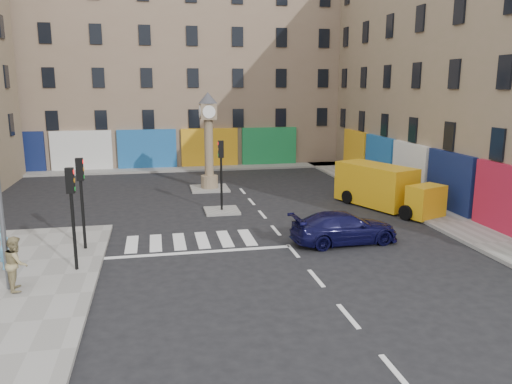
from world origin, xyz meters
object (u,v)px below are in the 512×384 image
object	(u,v)px
traffic_light_island	(221,164)
clock_pillar	(209,135)
pedestrian_blue	(4,246)
pedestrian_tan	(16,263)
navy_sedan	(344,228)
traffic_light_left_near	(72,202)
yellow_van	(384,187)
traffic_light_left_far	(81,189)

from	to	relation	value
traffic_light_island	clock_pillar	distance (m)	6.07
traffic_light_island	pedestrian_blue	distance (m)	11.48
traffic_light_island	pedestrian_tan	size ratio (longest dim) A/B	2.08
navy_sedan	pedestrian_tan	distance (m)	12.68
traffic_light_left_near	traffic_light_island	xyz separation A→B (m)	(6.30, 7.80, -0.03)
traffic_light_left_near	pedestrian_tan	bearing A→B (deg)	-136.31
yellow_van	pedestrian_tan	world-z (taller)	yellow_van
traffic_light_left_near	navy_sedan	distance (m)	11.01
traffic_light_left_far	navy_sedan	distance (m)	10.95
navy_sedan	pedestrian_tan	xyz separation A→B (m)	(-12.32, -2.96, 0.37)
traffic_light_left_near	clock_pillar	bearing A→B (deg)	65.45
traffic_light_island	yellow_van	distance (m)	9.01
traffic_light_left_far	navy_sedan	size ratio (longest dim) A/B	0.80
yellow_van	pedestrian_blue	distance (m)	18.75
traffic_light_left_far	traffic_light_island	bearing A→B (deg)	40.60
pedestrian_blue	pedestrian_tan	size ratio (longest dim) A/B	0.94
clock_pillar	traffic_light_island	bearing A→B (deg)	-90.00
clock_pillar	pedestrian_tan	world-z (taller)	clock_pillar
clock_pillar	traffic_light_left_near	bearing A→B (deg)	-114.55
traffic_light_left_far	pedestrian_blue	xyz separation A→B (m)	(-2.51, -1.78, -1.63)
traffic_light_left_far	pedestrian_tan	bearing A→B (deg)	-112.05
traffic_light_left_far	pedestrian_tan	distance (m)	4.51
traffic_light_island	yellow_van	size ratio (longest dim) A/B	0.56
traffic_light_left_near	traffic_light_left_far	bearing A→B (deg)	90.00
pedestrian_blue	traffic_light_island	bearing A→B (deg)	-50.84
traffic_light_island	navy_sedan	xyz separation A→B (m)	(4.44, -6.36, -1.92)
traffic_light_left_near	navy_sedan	xyz separation A→B (m)	(10.74, 1.44, -1.95)
traffic_light_island	pedestrian_blue	xyz separation A→B (m)	(-8.81, -7.18, -1.60)
traffic_light_left_near	traffic_light_island	bearing A→B (deg)	51.07
clock_pillar	pedestrian_tan	distance (m)	17.40
traffic_light_left_near	pedestrian_tan	size ratio (longest dim) A/B	2.08
traffic_light_left_far	clock_pillar	xyz separation A→B (m)	(6.30, 11.40, 0.93)
traffic_light_island	pedestrian_blue	world-z (taller)	traffic_light_island
traffic_light_island	pedestrian_blue	size ratio (longest dim) A/B	2.21
traffic_light_left_near	yellow_van	size ratio (longest dim) A/B	0.56
traffic_light_left_near	yellow_van	world-z (taller)	traffic_light_left_near
traffic_light_left_near	yellow_van	xyz separation A→B (m)	(15.15, 6.92, -1.47)
clock_pillar	pedestrian_blue	size ratio (longest dim) A/B	3.64
traffic_light_left_far	traffic_light_island	distance (m)	8.30
yellow_van	pedestrian_tan	size ratio (longest dim) A/B	3.71
clock_pillar	yellow_van	xyz separation A→B (m)	(8.85, -6.87, -2.40)
yellow_van	traffic_light_left_far	bearing A→B (deg)	175.44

